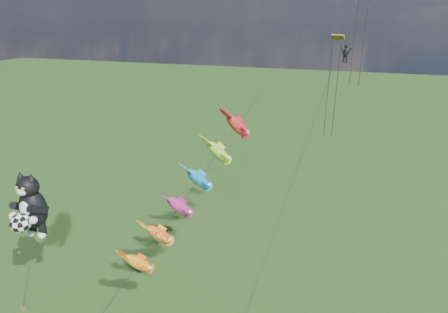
% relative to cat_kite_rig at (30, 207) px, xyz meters
% --- Properties ---
extents(ground, '(300.00, 300.00, 0.00)m').
position_rel_cat_kite_rig_xyz_m(ground, '(-0.24, -2.84, -7.83)').
color(ground, '#15380E').
extents(cat_kite_rig, '(2.61, 4.15, 10.71)m').
position_rel_cat_kite_rig_xyz_m(cat_kite_rig, '(0.00, 0.00, 0.00)').
color(cat_kite_rig, brown).
rests_on(cat_kite_rig, ground).
extents(fish_windsock_rig, '(9.99, 12.60, 16.54)m').
position_rel_cat_kite_rig_xyz_m(fish_windsock_rig, '(12.18, 3.45, 1.47)').
color(fish_windsock_rig, brown).
rests_on(fish_windsock_rig, ground).
extents(parafoil_rig, '(6.98, 16.61, 25.77)m').
position_rel_cat_kite_rig_xyz_m(parafoil_rig, '(22.21, 14.79, 11.20)').
color(parafoil_rig, brown).
rests_on(parafoil_rig, ground).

